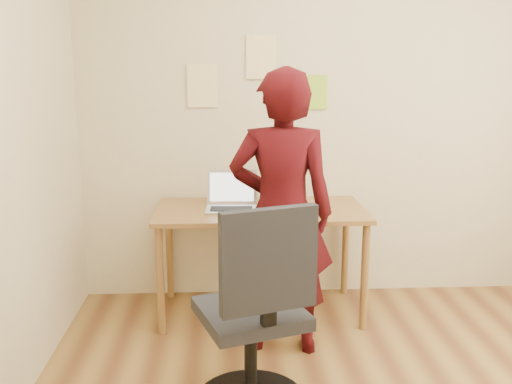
{
  "coord_description": "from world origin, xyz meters",
  "views": [
    {
      "loc": [
        -0.7,
        -2.32,
        1.67
      ],
      "look_at": [
        -0.53,
        0.95,
        0.95
      ],
      "focal_mm": 40.0,
      "sensor_mm": 36.0,
      "label": 1
    }
  ],
  "objects": [
    {
      "name": "laptop",
      "position": [
        -0.67,
        1.39,
        0.79
      ],
      "size": [
        0.35,
        0.32,
        0.24
      ],
      "rotation": [
        0.0,
        0.0,
        -0.04
      ],
      "color": "#B3B3BB",
      "rests_on": "desk"
    },
    {
      "name": "person",
      "position": [
        -0.39,
        0.87,
        0.84
      ],
      "size": [
        0.65,
        0.47,
        1.68
      ],
      "primitive_type": "imported",
      "rotation": [
        0.0,
        0.0,
        3.03
      ],
      "color": "#35070A",
      "rests_on": "ground"
    },
    {
      "name": "room",
      "position": [
        0.0,
        0.0,
        1.35
      ],
      "size": [
        3.58,
        3.58,
        2.78
      ],
      "color": "brown",
      "rests_on": "ground"
    },
    {
      "name": "phone",
      "position": [
        -0.17,
        1.17,
        0.74
      ],
      "size": [
        0.07,
        0.12,
        0.01
      ],
      "rotation": [
        0.0,
        0.0,
        0.15
      ],
      "color": "black",
      "rests_on": "desk"
    },
    {
      "name": "desk",
      "position": [
        -0.48,
        1.38,
        0.65
      ],
      "size": [
        1.4,
        0.7,
        0.74
      ],
      "color": "brown",
      "rests_on": "ground"
    },
    {
      "name": "wall_note_left",
      "position": [
        -0.87,
        1.74,
        1.54
      ],
      "size": [
        0.21,
        0.0,
        0.3
      ],
      "primitive_type": "cube",
      "color": "#FDDC97",
      "rests_on": "room"
    },
    {
      "name": "wall_note_right",
      "position": [
        -0.08,
        1.74,
        1.5
      ],
      "size": [
        0.18,
        0.0,
        0.24
      ],
      "primitive_type": "cube",
      "color": "#97CF2E",
      "rests_on": "room"
    },
    {
      "name": "wall_note_mid",
      "position": [
        -0.45,
        1.74,
        1.74
      ],
      "size": [
        0.21,
        0.0,
        0.3
      ],
      "primitive_type": "cube",
      "color": "#FDDC97",
      "rests_on": "room"
    },
    {
      "name": "office_chair",
      "position": [
        -0.57,
        0.2,
        0.46
      ],
      "size": [
        0.6,
        0.61,
        1.08
      ],
      "rotation": [
        0.0,
        0.0,
        0.33
      ],
      "color": "black",
      "rests_on": "ground"
    },
    {
      "name": "paper_sheet",
      "position": [
        -0.17,
        1.3,
        0.74
      ],
      "size": [
        0.21,
        0.3,
        0.0
      ],
      "primitive_type": "cube",
      "rotation": [
        0.0,
        0.0,
        -0.03
      ],
      "color": "white",
      "rests_on": "desk"
    }
  ]
}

